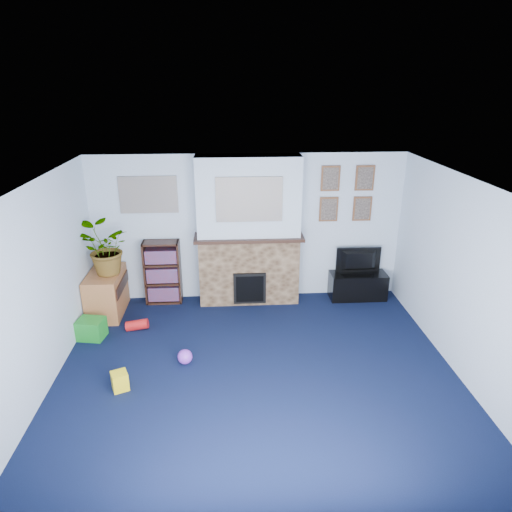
{
  "coord_description": "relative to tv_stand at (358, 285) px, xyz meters",
  "views": [
    {
      "loc": [
        -0.32,
        -4.8,
        3.46
      ],
      "look_at": [
        0.05,
        0.95,
        1.22
      ],
      "focal_mm": 32.0,
      "sensor_mm": 36.0,
      "label": 1
    }
  ],
  "objects": [
    {
      "name": "mantel_teddy",
      "position": [
        -2.36,
        -0.03,
        0.99
      ],
      "size": [
        0.14,
        0.14,
        0.14
      ],
      "primitive_type": "sphere",
      "color": "gray",
      "rests_on": "chimney_breast"
    },
    {
      "name": "portrait_tr",
      "position": [
        0.02,
        0.2,
        1.77
      ],
      "size": [
        0.3,
        0.03,
        0.4
      ],
      "primitive_type": "cube",
      "color": "brown",
      "rests_on": "wall_back"
    },
    {
      "name": "ceiling",
      "position": [
        -1.83,
        -2.03,
        2.17
      ],
      "size": [
        5.0,
        4.5,
        0.01
      ],
      "primitive_type": "cube",
      "color": "white",
      "rests_on": "wall_back"
    },
    {
      "name": "potted_plant",
      "position": [
        -4.02,
        -0.33,
        0.86
      ],
      "size": [
        0.83,
        0.76,
        0.8
      ],
      "primitive_type": "imported",
      "rotation": [
        0.0,
        0.0,
        3.35
      ],
      "color": "#26661E",
      "rests_on": "sideboard"
    },
    {
      "name": "television",
      "position": [
        0.0,
        0.02,
        0.43
      ],
      "size": [
        0.74,
        0.1,
        0.43
      ],
      "primitive_type": "imported",
      "rotation": [
        0.0,
        0.0,
        3.15
      ],
      "color": "black",
      "rests_on": "tv_stand"
    },
    {
      "name": "toy_block",
      "position": [
        -3.47,
        -2.23,
        -0.12
      ],
      "size": [
        0.24,
        0.24,
        0.22
      ],
      "primitive_type": "cube",
      "rotation": [
        0.0,
        0.0,
        0.4
      ],
      "color": "yellow",
      "rests_on": "ground"
    },
    {
      "name": "toy_tube",
      "position": [
        -3.52,
        -0.83,
        -0.16
      ],
      "size": [
        0.34,
        0.15,
        0.19
      ],
      "primitive_type": "cylinder",
      "rotation": [
        0.0,
        1.43,
        0.0
      ],
      "color": "red",
      "rests_on": "ground"
    },
    {
      "name": "sideboard",
      "position": [
        -4.07,
        -0.28,
        0.12
      ],
      "size": [
        0.49,
        0.88,
        0.69
      ],
      "primitive_type": "cube",
      "color": "#A86336",
      "rests_on": "ground"
    },
    {
      "name": "floor",
      "position": [
        -1.83,
        -2.03,
        -0.23
      ],
      "size": [
        5.0,
        4.5,
        0.01
      ],
      "primitive_type": "cube",
      "color": "black",
      "rests_on": "ground"
    },
    {
      "name": "mantel_candle",
      "position": [
        -1.49,
        -0.03,
        1.01
      ],
      "size": [
        0.04,
        0.04,
        0.14
      ],
      "primitive_type": "cylinder",
      "color": "#B2BFC6",
      "rests_on": "chimney_breast"
    },
    {
      "name": "chimney_breast",
      "position": [
        -1.83,
        0.02,
        0.96
      ],
      "size": [
        1.72,
        0.5,
        2.4
      ],
      "color": "brown",
      "rests_on": "ground"
    },
    {
      "name": "wall_back",
      "position": [
        -1.83,
        0.22,
        0.97
      ],
      "size": [
        5.0,
        0.04,
        2.4
      ],
      "primitive_type": "cube",
      "color": "silver",
      "rests_on": "ground"
    },
    {
      "name": "tv_stand",
      "position": [
        0.0,
        0.0,
        0.0
      ],
      "size": [
        0.93,
        0.39,
        0.44
      ],
      "primitive_type": "cube",
      "color": "black",
      "rests_on": "ground"
    },
    {
      "name": "wall_right",
      "position": [
        0.67,
        -2.03,
        0.97
      ],
      "size": [
        0.04,
        4.5,
        2.4
      ],
      "primitive_type": "cube",
      "color": "silver",
      "rests_on": "ground"
    },
    {
      "name": "portrait_bl",
      "position": [
        -0.53,
        0.2,
        1.27
      ],
      "size": [
        0.3,
        0.03,
        0.4
      ],
      "primitive_type": "cube",
      "color": "brown",
      "rests_on": "wall_back"
    },
    {
      "name": "mantel_clock",
      "position": [
        -1.88,
        -0.03,
        1.0
      ],
      "size": [
        0.1,
        0.06,
        0.14
      ],
      "primitive_type": "cube",
      "color": "gold",
      "rests_on": "chimney_breast"
    },
    {
      "name": "bookshelf",
      "position": [
        -3.23,
        0.08,
        0.28
      ],
      "size": [
        0.58,
        0.28,
        1.05
      ],
      "color": "black",
      "rests_on": "ground"
    },
    {
      "name": "green_crate",
      "position": [
        -4.13,
        -1.03,
        -0.09
      ],
      "size": [
        0.41,
        0.35,
        0.29
      ],
      "primitive_type": "cube",
      "rotation": [
        0.0,
        0.0,
        -0.18
      ],
      "color": "#198C26",
      "rests_on": "ground"
    },
    {
      "name": "toy_ball",
      "position": [
        -2.74,
        -1.75,
        -0.14
      ],
      "size": [
        0.19,
        0.19,
        0.19
      ],
      "primitive_type": "sphere",
      "color": "purple",
      "rests_on": "ground"
    },
    {
      "name": "collage_left",
      "position": [
        -3.38,
        0.21,
        1.55
      ],
      "size": [
        0.9,
        0.03,
        0.58
      ],
      "primitive_type": "cube",
      "color": "gray",
      "rests_on": "wall_back"
    },
    {
      "name": "portrait_br",
      "position": [
        0.02,
        0.2,
        1.27
      ],
      "size": [
        0.3,
        0.03,
        0.4
      ],
      "primitive_type": "cube",
      "color": "brown",
      "rests_on": "wall_back"
    },
    {
      "name": "portrait_tl",
      "position": [
        -0.53,
        0.2,
        1.77
      ],
      "size": [
        0.3,
        0.03,
        0.4
      ],
      "primitive_type": "cube",
      "color": "brown",
      "rests_on": "wall_back"
    },
    {
      "name": "mantel_can",
      "position": [
        -1.1,
        -0.03,
        0.99
      ],
      "size": [
        0.06,
        0.06,
        0.11
      ],
      "primitive_type": "cylinder",
      "color": "yellow",
      "rests_on": "chimney_breast"
    },
    {
      "name": "collage_main",
      "position": [
        -1.83,
        -0.19,
        1.55
      ],
      "size": [
        1.0,
        0.03,
        0.68
      ],
      "primitive_type": "cube",
      "color": "gray",
      "rests_on": "chimney_breast"
    },
    {
      "name": "wall_front",
      "position": [
        -1.83,
        -4.28,
        0.97
      ],
      "size": [
        5.0,
        0.04,
        2.4
      ],
      "primitive_type": "cube",
      "color": "silver",
      "rests_on": "ground"
    },
    {
      "name": "wall_left",
      "position": [
        -4.33,
        -2.03,
        0.97
      ],
      "size": [
        0.04,
        4.5,
        2.4
      ],
      "primitive_type": "cube",
      "color": "silver",
      "rests_on": "ground"
    }
  ]
}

